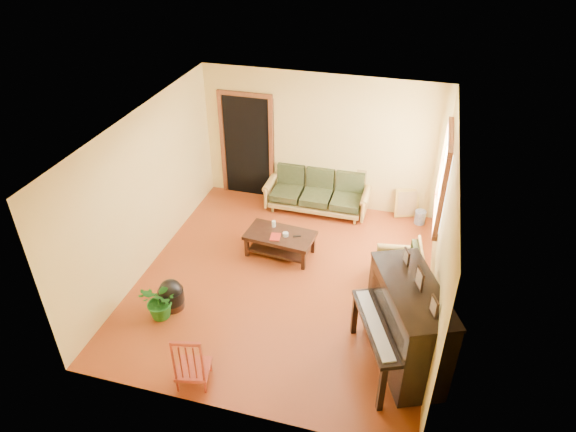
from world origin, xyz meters
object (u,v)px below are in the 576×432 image
(coffee_table, at_px, (280,244))
(piano, at_px, (407,327))
(red_chair, at_px, (192,357))
(potted_plant, at_px, (161,301))
(sofa, at_px, (317,192))
(ceramic_crock, at_px, (420,217))
(armchair, at_px, (397,266))
(footstool, at_px, (171,297))

(coffee_table, bearing_deg, piano, -40.34)
(red_chair, distance_m, potted_plant, 1.32)
(sofa, height_order, ceramic_crock, sofa)
(sofa, distance_m, ceramic_crock, 1.98)
(armchair, xyz_separation_m, footstool, (-3.16, -1.35, -0.21))
(coffee_table, xyz_separation_m, potted_plant, (-1.23, -1.92, 0.10))
(piano, height_order, footstool, piano)
(red_chair, xyz_separation_m, ceramic_crock, (2.55, 4.46, -0.30))
(armchair, distance_m, ceramic_crock, 1.97)
(red_chair, bearing_deg, coffee_table, 72.16)
(sofa, xyz_separation_m, ceramic_crock, (1.96, 0.07, -0.29))
(armchair, xyz_separation_m, piano, (0.24, -1.55, 0.26))
(ceramic_crock, height_order, potted_plant, potted_plant)
(sofa, distance_m, potted_plant, 3.77)
(red_chair, bearing_deg, potted_plant, 122.82)
(sofa, distance_m, footstool, 3.55)
(piano, distance_m, potted_plant, 3.45)
(coffee_table, relative_size, armchair, 1.44)
(armchair, relative_size, red_chair, 0.91)
(ceramic_crock, bearing_deg, red_chair, -119.71)
(piano, bearing_deg, sofa, 96.01)
(sofa, distance_m, red_chair, 4.43)
(piano, distance_m, footstool, 3.44)
(coffee_table, distance_m, piano, 2.93)
(piano, xyz_separation_m, red_chair, (-2.51, -0.98, -0.23))
(piano, bearing_deg, footstool, 153.36)
(sofa, height_order, red_chair, red_chair)
(sofa, bearing_deg, coffee_table, -100.13)
(footstool, bearing_deg, ceramic_crock, 43.77)
(armchair, distance_m, potted_plant, 3.57)
(coffee_table, bearing_deg, red_chair, -96.07)
(sofa, relative_size, coffee_table, 1.70)
(piano, height_order, ceramic_crock, piano)
(sofa, relative_size, potted_plant, 3.19)
(coffee_table, distance_m, footstool, 2.06)
(coffee_table, height_order, piano, piano)
(coffee_table, xyz_separation_m, armchair, (1.97, -0.33, 0.19))
(ceramic_crock, bearing_deg, potted_plant, -134.56)
(red_chair, relative_size, potted_plant, 1.43)
(sofa, height_order, coffee_table, sofa)
(armchair, relative_size, potted_plant, 1.30)
(armchair, distance_m, footstool, 3.44)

